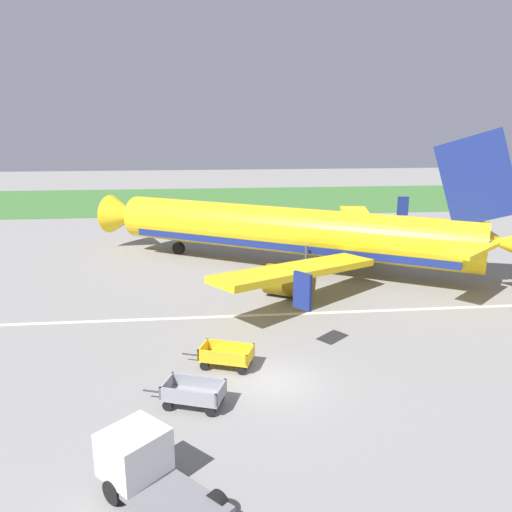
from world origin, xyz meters
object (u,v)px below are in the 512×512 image
(airplane, at_px, (298,232))
(baggage_cart_second_in_row, at_px, (226,356))
(baggage_cart_nearest, at_px, (193,393))
(service_truck_beside_carts, at_px, (144,465))

(airplane, distance_m, baggage_cart_second_in_row, 18.15)
(airplane, distance_m, baggage_cart_nearest, 21.88)
(airplane, relative_size, service_truck_beside_carts, 7.61)
(airplane, bearing_deg, service_truck_beside_carts, -110.79)
(service_truck_beside_carts, bearing_deg, airplane, 69.21)
(baggage_cart_nearest, bearing_deg, airplane, 67.93)
(baggage_cart_second_in_row, distance_m, service_truck_beside_carts, 9.12)
(baggage_cart_second_in_row, bearing_deg, service_truck_beside_carts, -109.11)
(baggage_cart_nearest, height_order, service_truck_beside_carts, service_truck_beside_carts)
(airplane, bearing_deg, baggage_cart_second_in_row, -111.64)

